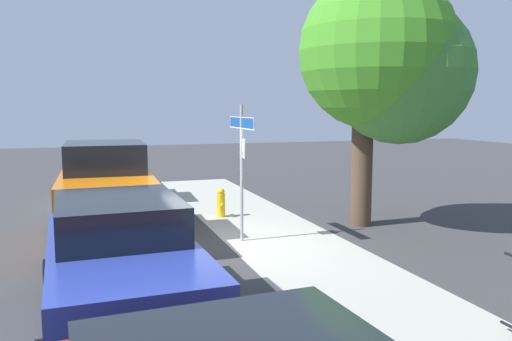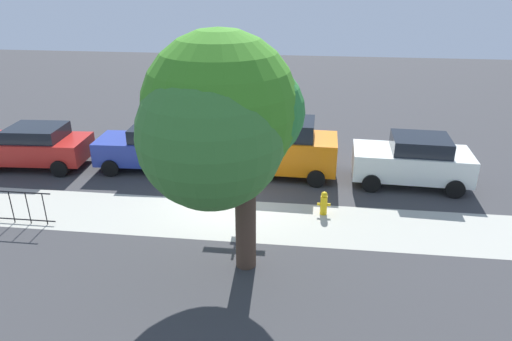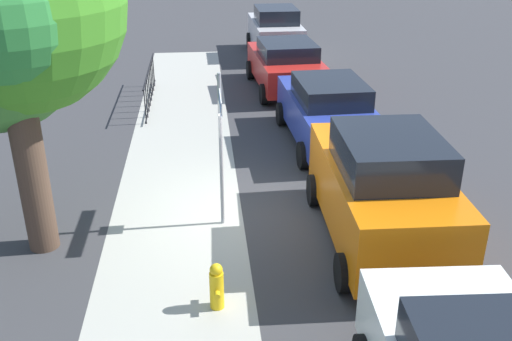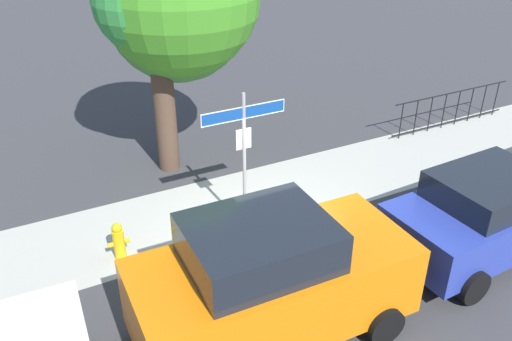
{
  "view_description": "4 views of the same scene",
  "coord_description": "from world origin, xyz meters",
  "px_view_note": "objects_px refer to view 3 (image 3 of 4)",
  "views": [
    {
      "loc": [
        10.39,
        -2.84,
        2.93
      ],
      "look_at": [
        -0.94,
        0.94,
        1.47
      ],
      "focal_mm": 36.44,
      "sensor_mm": 36.0,
      "label": 1
    },
    {
      "loc": [
        -2.35,
        13.84,
        7.1
      ],
      "look_at": [
        -0.79,
        1.05,
        1.59
      ],
      "focal_mm": 32.62,
      "sensor_mm": 36.0,
      "label": 2
    },
    {
      "loc": [
        -10.21,
        0.7,
        5.68
      ],
      "look_at": [
        -0.91,
        -0.19,
        1.37
      ],
      "focal_mm": 40.88,
      "sensor_mm": 36.0,
      "label": 3
    },
    {
      "loc": [
        -4.29,
        -7.81,
        6.41
      ],
      "look_at": [
        -0.3,
        -0.08,
        1.59
      ],
      "focal_mm": 36.92,
      "sensor_mm": 36.0,
      "label": 4
    }
  ],
  "objects_px": {
    "car_blue": "(327,111)",
    "car_orange": "(382,189)",
    "fire_hydrant": "(217,286)",
    "shade_tree": "(1,17)",
    "car_red": "(286,65)",
    "car_silver": "(275,31)",
    "street_sign": "(220,122)"
  },
  "relations": [
    {
      "from": "shade_tree",
      "to": "car_red",
      "type": "distance_m",
      "value": 10.99
    },
    {
      "from": "car_orange",
      "to": "car_silver",
      "type": "bearing_deg",
      "value": 1.68
    },
    {
      "from": "shade_tree",
      "to": "car_silver",
      "type": "distance_m",
      "value": 15.16
    },
    {
      "from": "fire_hydrant",
      "to": "car_red",
      "type": "bearing_deg",
      "value": -13.29
    },
    {
      "from": "shade_tree",
      "to": "car_silver",
      "type": "xyz_separation_m",
      "value": [
        13.5,
        -6.18,
        -3.03
      ]
    },
    {
      "from": "car_orange",
      "to": "fire_hydrant",
      "type": "distance_m",
      "value": 3.5
    },
    {
      "from": "car_orange",
      "to": "car_red",
      "type": "height_order",
      "value": "car_orange"
    },
    {
      "from": "shade_tree",
      "to": "car_orange",
      "type": "distance_m",
      "value": 6.98
    },
    {
      "from": "car_red",
      "to": "car_silver",
      "type": "height_order",
      "value": "car_silver"
    },
    {
      "from": "car_blue",
      "to": "fire_hydrant",
      "type": "height_order",
      "value": "car_blue"
    },
    {
      "from": "car_silver",
      "to": "street_sign",
      "type": "bearing_deg",
      "value": 167.64
    },
    {
      "from": "car_orange",
      "to": "shade_tree",
      "type": "bearing_deg",
      "value": 83.17
    },
    {
      "from": "car_blue",
      "to": "car_silver",
      "type": "distance_m",
      "value": 9.6
    },
    {
      "from": "fire_hydrant",
      "to": "shade_tree",
      "type": "bearing_deg",
      "value": 52.01
    },
    {
      "from": "car_silver",
      "to": "car_blue",
      "type": "bearing_deg",
      "value": 179.71
    },
    {
      "from": "shade_tree",
      "to": "fire_hydrant",
      "type": "xyz_separation_m",
      "value": [
        -2.55,
        -3.27,
        -3.61
      ]
    },
    {
      "from": "car_orange",
      "to": "fire_hydrant",
      "type": "bearing_deg",
      "value": 120.12
    },
    {
      "from": "car_red",
      "to": "car_silver",
      "type": "xyz_separation_m",
      "value": [
        4.8,
        -0.26,
        0.12
      ]
    },
    {
      "from": "fire_hydrant",
      "to": "car_silver",
      "type": "bearing_deg",
      "value": -10.29
    },
    {
      "from": "car_silver",
      "to": "fire_hydrant",
      "type": "bearing_deg",
      "value": 168.75
    },
    {
      "from": "car_blue",
      "to": "shade_tree",
      "type": "bearing_deg",
      "value": 119.49
    },
    {
      "from": "car_orange",
      "to": "street_sign",
      "type": "bearing_deg",
      "value": 72.98
    },
    {
      "from": "car_red",
      "to": "fire_hydrant",
      "type": "distance_m",
      "value": 11.57
    },
    {
      "from": "street_sign",
      "to": "car_silver",
      "type": "height_order",
      "value": "street_sign"
    },
    {
      "from": "car_blue",
      "to": "car_orange",
      "type": "bearing_deg",
      "value": 177.45
    },
    {
      "from": "street_sign",
      "to": "car_red",
      "type": "distance_m",
      "value": 9.1
    },
    {
      "from": "shade_tree",
      "to": "fire_hydrant",
      "type": "bearing_deg",
      "value": -127.99
    },
    {
      "from": "street_sign",
      "to": "car_orange",
      "type": "height_order",
      "value": "street_sign"
    },
    {
      "from": "car_orange",
      "to": "fire_hydrant",
      "type": "relative_size",
      "value": 5.61
    },
    {
      "from": "shade_tree",
      "to": "car_blue",
      "type": "xyz_separation_m",
      "value": [
        3.9,
        -6.29,
        -3.12
      ]
    },
    {
      "from": "shade_tree",
      "to": "car_blue",
      "type": "distance_m",
      "value": 8.03
    },
    {
      "from": "shade_tree",
      "to": "car_blue",
      "type": "height_order",
      "value": "shade_tree"
    }
  ]
}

